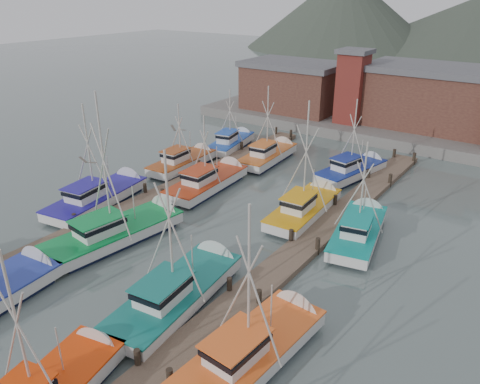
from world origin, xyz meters
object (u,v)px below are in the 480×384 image
Objects in this scene: boat_4 at (122,230)px; lookout_tower at (352,86)px; boat_12 at (270,154)px; boat_8 at (211,181)px.

lookout_tower is at bearing 93.56° from boat_4.
lookout_tower reaches higher than boat_12.
boat_12 is at bearing 83.03° from boat_8.
boat_12 is (-0.16, 19.58, -0.01)m from boat_4.
lookout_tower is 15.36m from boat_12.
boat_12 reaches higher than boat_8.
boat_4 is at bearing -93.44° from lookout_tower.
boat_8 is at bearing 100.64° from boat_4.
boat_12 is at bearing -98.70° from lookout_tower.
boat_4 reaches higher than boat_12.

